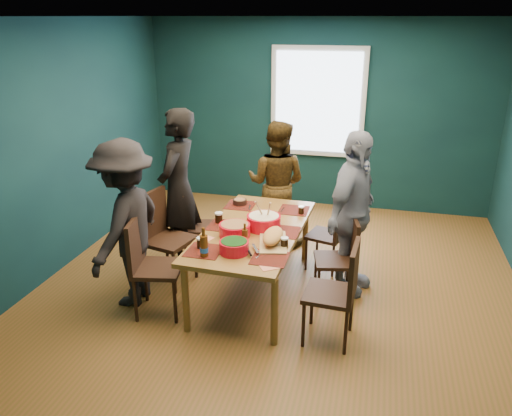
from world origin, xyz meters
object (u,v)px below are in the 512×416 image
Objects in this scene: chair_right_near at (340,286)px; person_back at (276,183)px; chair_left_near at (148,259)px; person_far_left at (179,189)px; person_near_left at (126,224)px; bowl_herbs at (234,246)px; chair_right_far at (333,230)px; bowl_salad at (235,229)px; bowl_dumpling at (264,221)px; chair_left_mid at (161,230)px; person_right at (352,214)px; chair_right_mid at (344,253)px; cutting_board at (273,237)px; dining_table at (253,235)px; chair_left_far at (194,220)px.

person_back is at bearing 120.22° from chair_right_near.
person_far_left is at bearing 84.41° from chair_left_near.
person_near_left reaches higher than bowl_herbs.
bowl_herbs is (-0.77, -1.24, 0.29)m from chair_right_far.
bowl_salad is 0.34m from bowl_dumpling.
person_right is at bearing 22.05° from chair_left_mid.
chair_right_mid reaches higher than cutting_board.
chair_right_far is at bearing 44.63° from dining_table.
person_far_left is 2.87× the size of cutting_board.
chair_right_mid is 0.74m from chair_right_near.
person_near_left is at bearing 128.43° from person_right.
person_back reaches higher than chair_left_far.
person_right reaches higher than chair_right_near.
chair_left_far is 0.56× the size of person_back.
person_back is 2.06m from person_near_left.
person_back is at bearing 132.24° from person_far_left.
chair_right_far is 0.95m from bowl_dumpling.
bowl_salad is at bearing 133.04° from person_right.
bowl_dumpling is 0.55× the size of cutting_board.
chair_left_near is 1.54× the size of cutting_board.
chair_right_mid is at bearing 134.40° from person_back.
cutting_board is (-0.67, 0.37, 0.22)m from chair_right_near.
chair_left_far is at bearing 101.28° from person_right.
chair_right_mid reaches higher than bowl_salad.
bowl_dumpling is 0.61m from bowl_herbs.
bowl_herbs is at bearing -16.18° from chair_left_mid.
bowl_salad is (-0.10, -1.48, -0.01)m from person_back.
chair_right_far is 2.72× the size of bowl_salad.
person_right is 1.30m from bowl_herbs.
chair_right_far is 1.49m from bowl_herbs.
chair_right_mid is (0.17, -0.59, 0.02)m from chair_right_far.
bowl_salad is (-1.04, -0.29, 0.27)m from chair_right_mid.
bowl_dumpling is (0.23, 0.24, 0.01)m from bowl_salad.
chair_left_mid is at bearing 167.02° from bowl_salad.
chair_right_mid is (0.91, 0.08, -0.13)m from dining_table.
chair_left_near is 2.82× the size of bowl_dumpling.
person_right reaches higher than person_back.
person_far_left is (-1.91, 1.08, 0.35)m from chair_right_near.
chair_left_far is 3.24× the size of bowl_herbs.
person_back reaches higher than chair_left_mid.
bowl_dumpling is at bearing 20.96° from dining_table.
dining_table is 1.07m from chair_left_near.
chair_left_far is at bearing 134.24° from bowl_salad.
person_right reaches higher than bowl_herbs.
chair_left_far is at bearing 85.45° from chair_left_mid.
chair_left_near reaches higher than bowl_salad.
person_near_left is 6.18× the size of bowl_herbs.
chair_left_mid is 0.64m from chair_left_near.
dining_table is 0.41m from cutting_board.
person_near_left reaches higher than person_back.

